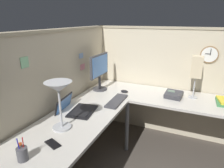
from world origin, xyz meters
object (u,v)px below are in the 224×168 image
at_px(computer_mouse, 124,91).
at_px(desk_lamp_paper, 197,68).
at_px(laptop, 74,109).
at_px(cell_phone, 53,144).
at_px(pen_cup, 22,154).
at_px(office_phone, 174,95).
at_px(wall_clock, 209,55).
at_px(monitor, 100,69).
at_px(desk_lamp_dome, 59,91).
at_px(keyboard, 117,101).

bearing_deg(computer_mouse, desk_lamp_paper, -78.38).
relative_size(laptop, computer_mouse, 4.10).
xyz_separation_m(laptop, cell_phone, (-0.58, -0.18, -0.02)).
height_order(computer_mouse, cell_phone, computer_mouse).
xyz_separation_m(computer_mouse, pen_cup, (-1.55, 0.19, 0.04)).
xyz_separation_m(office_phone, wall_clock, (0.37, -0.35, 0.48)).
height_order(monitor, office_phone, monitor).
height_order(pen_cup, desk_lamp_paper, desk_lamp_paper).
height_order(desk_lamp_dome, wall_clock, wall_clock).
xyz_separation_m(laptop, computer_mouse, (0.74, -0.31, -0.01)).
relative_size(desk_lamp_dome, pen_cup, 2.47).
xyz_separation_m(desk_lamp_dome, desk_lamp_paper, (1.26, -1.07, 0.02)).
bearing_deg(laptop, pen_cup, -172.16).
relative_size(keyboard, pen_cup, 2.39).
height_order(office_phone, wall_clock, wall_clock).
distance_m(desk_lamp_dome, cell_phone, 0.44).
relative_size(computer_mouse, desk_lamp_dome, 0.23).
height_order(computer_mouse, pen_cup, pen_cup).
bearing_deg(monitor, wall_clock, -70.67).
relative_size(computer_mouse, pen_cup, 0.58).
relative_size(laptop, desk_lamp_dome, 0.96).
bearing_deg(laptop, desk_lamp_dome, -164.45).
bearing_deg(pen_cup, cell_phone, -17.50).
distance_m(computer_mouse, desk_lamp_dome, 1.16).
bearing_deg(monitor, desk_lamp_paper, -80.26).
distance_m(desk_lamp_dome, office_phone, 1.47).
xyz_separation_m(cell_phone, office_phone, (1.40, -0.76, 0.03)).
bearing_deg(office_phone, pen_cup, 152.87).
relative_size(monitor, wall_clock, 2.27).
distance_m(laptop, cell_phone, 0.61).
xyz_separation_m(laptop, keyboard, (0.41, -0.33, -0.01)).
bearing_deg(desk_lamp_paper, laptop, 128.21).
xyz_separation_m(monitor, computer_mouse, (0.03, -0.35, -0.28)).
bearing_deg(monitor, office_phone, -84.02).
bearing_deg(computer_mouse, keyboard, -175.99).
bearing_deg(pen_cup, desk_lamp_paper, -31.32).
bearing_deg(wall_clock, cell_phone, 147.86).
bearing_deg(pen_cup, computer_mouse, -7.12).
relative_size(monitor, desk_lamp_dome, 1.12).
relative_size(cell_phone, office_phone, 0.64).
xyz_separation_m(monitor, keyboard, (-0.30, -0.38, -0.28)).
bearing_deg(keyboard, office_phone, -57.73).
bearing_deg(wall_clock, computer_mouse, 113.99).
distance_m(desk_lamp_paper, wall_clock, 0.32).
xyz_separation_m(pen_cup, office_phone, (1.63, -0.83, -0.02)).
relative_size(keyboard, wall_clock, 1.95).
relative_size(cell_phone, wall_clock, 0.65).
distance_m(office_phone, wall_clock, 0.70).
bearing_deg(desk_lamp_paper, cell_phone, 146.83).
distance_m(monitor, desk_lamp_dome, 1.07).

